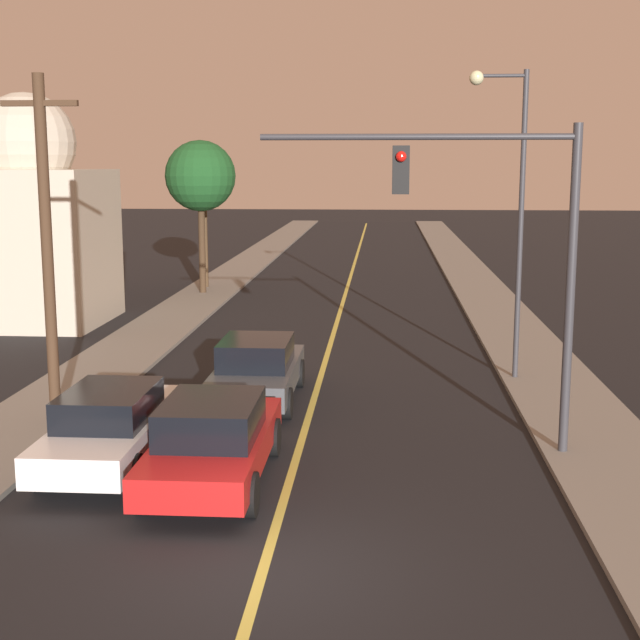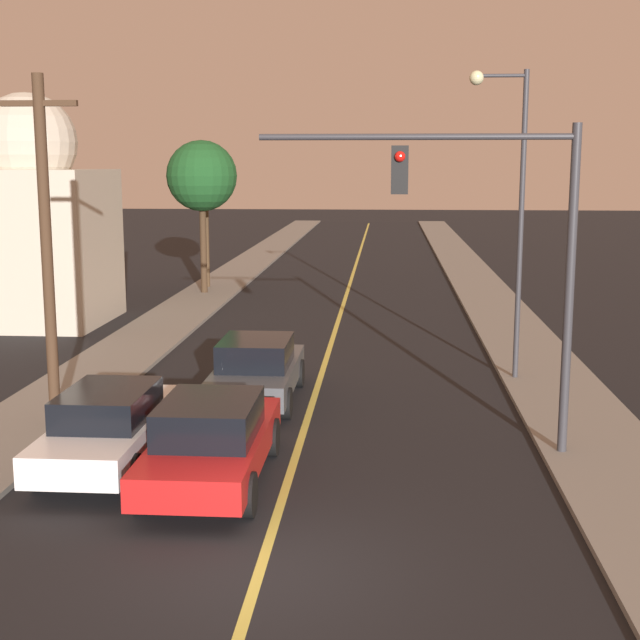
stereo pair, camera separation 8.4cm
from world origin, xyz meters
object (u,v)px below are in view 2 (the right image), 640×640
Objects in this scene: utility_pole_left at (46,246)px; tree_left_near at (202,177)px; car_near_lane_front at (212,440)px; car_outer_lane_front at (111,424)px; streetlamp_right at (510,188)px; traffic_signal_mast at (495,228)px; car_near_lane_second at (257,369)px; tree_left_far at (204,174)px; domed_building_left at (32,224)px.

utility_pole_left is 1.13× the size of tree_left_near.
utility_pole_left is at bearing 142.44° from car_near_lane_front.
car_near_lane_front is 0.99× the size of car_outer_lane_front.
streetlamp_right is 1.20× the size of tree_left_near.
tree_left_near is (-9.95, 20.97, 0.65)m from traffic_signal_mast.
utility_pole_left is 19.88m from tree_left_near.
traffic_signal_mast is at bearing -35.14° from car_near_lane_second.
tree_left_far reaches higher than tree_left_near.
car_near_lane_front is 2.29m from car_outer_lane_front.
tree_left_far is 0.81× the size of domed_building_left.
car_near_lane_second is 0.64× the size of utility_pole_left.
traffic_signal_mast is at bearing -7.13° from utility_pole_left.
streetlamp_right is (8.28, 7.20, 4.27)m from car_outer_lane_front.
tree_left_near is at bearing 97.09° from car_outer_lane_front.
streetlamp_right is at bearing 52.68° from car_near_lane_front.
car_near_lane_front is at bearing -127.32° from streetlamp_right.
car_outer_lane_front is at bearing -139.02° from streetlamp_right.
car_near_lane_front is 11.03m from streetlamp_right.
tree_left_near is at bearing 115.38° from traffic_signal_mast.
car_near_lane_front is 0.63× the size of streetlamp_right.
car_outer_lane_front is 0.77× the size of tree_left_near.
tree_left_far is (-11.31, 16.65, 0.13)m from streetlamp_right.
car_near_lane_second is 0.60× the size of streetlamp_right.
car_outer_lane_front is at bearing -48.65° from utility_pole_left.
utility_pole_left is 21.70m from tree_left_far.
car_near_lane_second is 7.91m from streetlamp_right.
car_near_lane_front is at bearing -78.28° from tree_left_far.
car_near_lane_second is 0.72× the size of tree_left_near.
utility_pole_left is at bearing 172.87° from traffic_signal_mast.
car_outer_lane_front is 22.62m from tree_left_near.
traffic_signal_mast is 24.99m from tree_left_far.
traffic_signal_mast is at bearing 8.37° from car_outer_lane_front.
tree_left_near is (-11.02, 14.84, 0.06)m from streetlamp_right.
tree_left_far reaches higher than car_outer_lane_front.
tree_left_near is (-2.74, 22.03, 4.33)m from car_outer_lane_front.
tree_left_far is (-0.29, 1.81, 0.08)m from tree_left_near.
domed_building_left is at bearing -122.73° from tree_left_near.
domed_building_left reaches higher than utility_pole_left.
car_near_lane_second is at bearing -47.04° from domed_building_left.
domed_building_left reaches higher than car_near_lane_second.
traffic_signal_mast is 23.22m from tree_left_near.
utility_pole_left is (-9.15, 1.14, -0.50)m from traffic_signal_mast.
car_outer_lane_front is (-2.11, -4.65, -0.02)m from car_near_lane_second.
streetlamp_right is 20.13m from tree_left_far.
tree_left_near is at bearing 105.58° from car_near_lane_second.
traffic_signal_mast is at bearing -43.36° from domed_building_left.
domed_building_left is (-9.48, 10.18, 2.74)m from car_near_lane_second.
streetlamp_right reaches higher than car_near_lane_second.
domed_building_left is at bearing 116.42° from car_outer_lane_front.
streetlamp_right is 11.43m from utility_pole_left.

